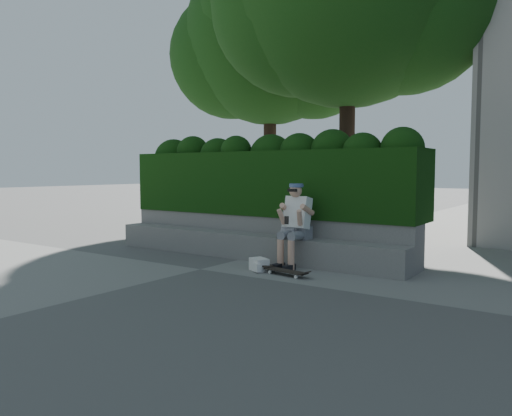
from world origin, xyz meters
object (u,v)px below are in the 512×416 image
Objects in this scene: person at (296,222)px; backpack_plaid at (292,225)px; backpack_ground at (259,264)px; skateboard at (286,271)px.

person reaches higher than backpack_plaid.
person reaches higher than backpack_ground.
backpack_plaid is at bearing 101.86° from backpack_ground.
skateboard is 1.04m from backpack_plaid.
person is 0.95m from backpack_ground.
person is 0.99m from skateboard.
skateboard is at bearing -64.24° from backpack_plaid.
backpack_plaid is (-0.12, 0.08, -0.07)m from person.
backpack_ground is (-0.19, -0.69, -0.58)m from backpack_plaid.
skateboard is 1.62× the size of backpack_plaid.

